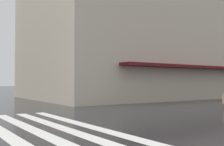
% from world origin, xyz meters
% --- Properties ---
extents(zebra_crossing, '(13.00, 5.50, 0.01)m').
position_xyz_m(zebra_crossing, '(4.00, -0.92, 0.00)').
color(zebra_crossing, silver).
rests_on(zebra_crossing, ground_plane).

